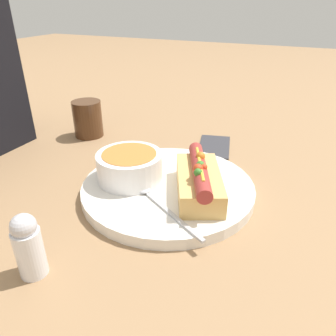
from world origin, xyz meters
TOP-DOWN VIEW (x-y plane):
  - ground_plane at (0.00, 0.00)m, footprint 4.00×4.00m
  - dinner_plate at (0.00, 0.00)m, footprint 0.29×0.29m
  - hot_dog at (-0.01, -0.06)m, footprint 0.16×0.12m
  - soup_bowl at (-0.01, 0.07)m, footprint 0.11×0.11m
  - spoon at (-0.05, 0.01)m, footprint 0.11×0.16m
  - drinking_glass at (0.16, 0.28)m, footprint 0.07×0.07m
  - napkin at (0.22, -0.02)m, footprint 0.13×0.09m
  - salt_shaker at (-0.24, 0.08)m, footprint 0.03×0.03m

SIDE VIEW (x-z plane):
  - ground_plane at x=0.00m, z-range 0.00..0.00m
  - napkin at x=0.22m, z-range 0.00..0.01m
  - dinner_plate at x=0.00m, z-range 0.00..0.02m
  - spoon at x=-0.05m, z-range 0.02..0.03m
  - drinking_glass at x=0.16m, z-range 0.00..0.09m
  - salt_shaker at x=-0.24m, z-range 0.00..0.09m
  - hot_dog at x=-0.01m, z-range 0.01..0.08m
  - soup_bowl at x=-0.01m, z-range 0.02..0.07m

